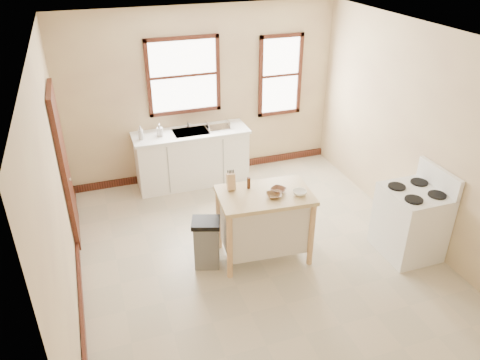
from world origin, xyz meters
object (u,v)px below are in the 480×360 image
(soap_bottle_b, at_px, (160,130))
(kitchen_island, at_px, (264,225))
(soap_bottle_a, at_px, (141,133))
(knife_block, at_px, (231,182))
(gas_stove, at_px, (412,213))
(pepper_grinder, at_px, (249,183))
(dish_rack, at_px, (218,125))
(bowl_b, at_px, (278,190))
(trash_bin, at_px, (207,243))
(bowl_a, at_px, (274,195))
(bowl_c, at_px, (300,193))

(soap_bottle_b, distance_m, kitchen_island, 2.46)
(soap_bottle_a, relative_size, knife_block, 1.09)
(kitchen_island, xyz_separation_m, gas_stove, (1.81, -0.54, 0.13))
(pepper_grinder, relative_size, gas_stove, 0.13)
(knife_block, bearing_deg, dish_rack, 84.59)
(pepper_grinder, relative_size, bowl_b, 0.83)
(dish_rack, relative_size, trash_bin, 0.57)
(knife_block, height_order, bowl_a, knife_block)
(kitchen_island, xyz_separation_m, pepper_grinder, (-0.14, 0.19, 0.54))
(knife_block, height_order, gas_stove, gas_stove)
(kitchen_island, bearing_deg, dish_rack, 93.19)
(knife_block, bearing_deg, pepper_grinder, -5.30)
(bowl_a, xyz_separation_m, gas_stove, (1.74, -0.43, -0.37))
(soap_bottle_a, xyz_separation_m, bowl_a, (1.25, -2.30, -0.07))
(dish_rack, bearing_deg, kitchen_island, -77.51)
(bowl_c, relative_size, gas_stove, 0.14)
(pepper_grinder, bearing_deg, dish_rack, 84.18)
(gas_stove, bearing_deg, trash_bin, 167.10)
(soap_bottle_b, relative_size, bowl_a, 1.07)
(kitchen_island, distance_m, bowl_c, 0.65)
(pepper_grinder, bearing_deg, bowl_a, -54.54)
(knife_block, bearing_deg, bowl_c, -21.47)
(soap_bottle_a, bearing_deg, pepper_grinder, -68.18)
(dish_rack, bearing_deg, gas_stove, -43.64)
(bowl_c, bearing_deg, soap_bottle_a, 123.68)
(bowl_c, xyz_separation_m, gas_stove, (1.43, -0.37, -0.37))
(dish_rack, xyz_separation_m, kitchen_island, (-0.07, -2.24, -0.50))
(soap_bottle_b, bearing_deg, soap_bottle_a, -156.72)
(kitchen_island, height_order, bowl_b, bowl_b)
(dish_rack, height_order, trash_bin, dish_rack)
(dish_rack, xyz_separation_m, knife_block, (-0.43, -2.01, 0.07))
(soap_bottle_b, height_order, trash_bin, soap_bottle_b)
(bowl_c, bearing_deg, dish_rack, 97.65)
(trash_bin, bearing_deg, pepper_grinder, 31.42)
(kitchen_island, relative_size, knife_block, 5.72)
(soap_bottle_b, xyz_separation_m, bowl_b, (1.05, -2.25, -0.06))
(pepper_grinder, relative_size, bowl_c, 0.88)
(bowl_c, bearing_deg, knife_block, 151.96)
(knife_block, bearing_deg, bowl_a, -32.23)
(bowl_c, bearing_deg, kitchen_island, 157.09)
(soap_bottle_a, xyz_separation_m, kitchen_island, (1.18, -2.19, -0.56))
(knife_block, xyz_separation_m, bowl_a, (0.43, -0.35, -0.08))
(pepper_grinder, distance_m, gas_stove, 2.13)
(bowl_a, distance_m, bowl_c, 0.32)
(soap_bottle_b, relative_size, bowl_b, 1.09)
(soap_bottle_a, height_order, soap_bottle_b, soap_bottle_a)
(dish_rack, relative_size, bowl_c, 2.22)
(knife_block, relative_size, bowl_a, 1.09)
(soap_bottle_b, relative_size, kitchen_island, 0.17)
(pepper_grinder, xyz_separation_m, trash_bin, (-0.60, -0.14, -0.68))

